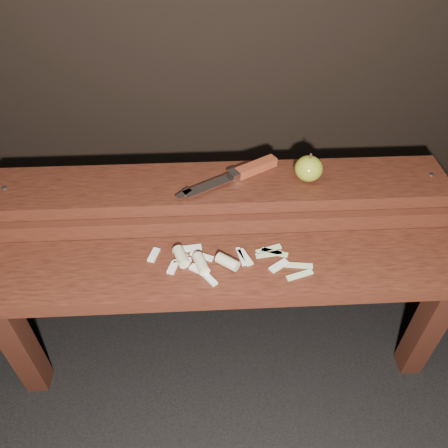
{
  "coord_description": "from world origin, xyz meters",
  "views": [
    {
      "loc": [
        -0.04,
        -0.74,
        1.2
      ],
      "look_at": [
        0.0,
        0.06,
        0.45
      ],
      "focal_mm": 35.0,
      "sensor_mm": 36.0,
      "label": 1
    }
  ],
  "objects_px": {
    "bench_front_tier": "(226,286)",
    "apple": "(309,169)",
    "bench_rear_tier": "(222,207)",
    "knife": "(244,172)"
  },
  "relations": [
    {
      "from": "bench_front_tier",
      "to": "apple",
      "type": "distance_m",
      "value": 0.37
    },
    {
      "from": "bench_front_tier",
      "to": "bench_rear_tier",
      "type": "bearing_deg",
      "value": 90.0
    },
    {
      "from": "bench_front_tier",
      "to": "apple",
      "type": "bearing_deg",
      "value": 45.78
    },
    {
      "from": "bench_rear_tier",
      "to": "apple",
      "type": "relative_size",
      "value": 15.41
    },
    {
      "from": "bench_front_tier",
      "to": "apple",
      "type": "xyz_separation_m",
      "value": [
        0.22,
        0.23,
        0.18
      ]
    },
    {
      "from": "knife",
      "to": "bench_rear_tier",
      "type": "bearing_deg",
      "value": -155.79
    },
    {
      "from": "bench_front_tier",
      "to": "knife",
      "type": "bearing_deg",
      "value": 76.74
    },
    {
      "from": "bench_front_tier",
      "to": "bench_rear_tier",
      "type": "distance_m",
      "value": 0.23
    },
    {
      "from": "bench_rear_tier",
      "to": "apple",
      "type": "height_order",
      "value": "apple"
    },
    {
      "from": "bench_front_tier",
      "to": "knife",
      "type": "xyz_separation_m",
      "value": [
        0.06,
        0.25,
        0.16
      ]
    }
  ]
}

